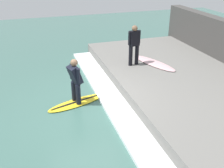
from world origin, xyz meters
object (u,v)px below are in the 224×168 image
object	(u,v)px
surfboard_waiting_near	(154,63)
surfer_waiting_near	(134,43)
surfboard_riding	(77,103)
surfer_riding	(75,79)

from	to	relation	value
surfboard_waiting_near	surfer_waiting_near	bearing A→B (deg)	168.97
surfer_waiting_near	surfboard_waiting_near	bearing A→B (deg)	-11.03
surfboard_riding	surfer_riding	bearing A→B (deg)	-45.00
surfer_waiting_near	surfboard_waiting_near	world-z (taller)	surfer_waiting_near
surfboard_riding	surfer_riding	distance (m)	0.82
surfboard_riding	surfer_waiting_near	distance (m)	3.16
surfboard_riding	surfboard_waiting_near	size ratio (longest dim) A/B	0.92
surfer_riding	surfer_waiting_near	bearing A→B (deg)	30.64
surfer_waiting_near	surfboard_waiting_near	distance (m)	1.14
surfer_riding	surfboard_waiting_near	xyz separation A→B (m)	(3.28, 1.32, -0.38)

